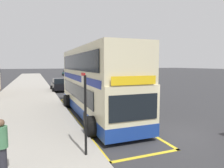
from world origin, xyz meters
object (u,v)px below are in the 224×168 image
at_px(pedestrian_waiting_near_sign, 2,145).
at_px(parked_car_teal_ahead, 66,73).
at_px(bus_stop_sign, 85,108).
at_px(parked_car_black_behind, 60,85).
at_px(double_decker_bus, 95,84).

bearing_deg(pedestrian_waiting_near_sign, parked_car_teal_ahead, 79.65).
xyz_separation_m(bus_stop_sign, pedestrian_waiting_near_sign, (-2.59, -0.44, -0.80)).
relative_size(parked_car_black_behind, parked_car_teal_ahead, 1.00).
bearing_deg(bus_stop_sign, parked_car_teal_ahead, 82.18).
distance_m(double_decker_bus, bus_stop_sign, 6.23).
height_order(double_decker_bus, pedestrian_waiting_near_sign, double_decker_bus).
distance_m(parked_car_teal_ahead, pedestrian_waiting_near_sign, 56.81).
bearing_deg(pedestrian_waiting_near_sign, double_decker_bus, 53.13).
height_order(bus_stop_sign, pedestrian_waiting_near_sign, bus_stop_sign).
distance_m(bus_stop_sign, pedestrian_waiting_near_sign, 2.74).
xyz_separation_m(double_decker_bus, pedestrian_waiting_near_sign, (-4.72, -6.29, -1.03)).
bearing_deg(parked_car_teal_ahead, bus_stop_sign, 83.37).
xyz_separation_m(double_decker_bus, parked_car_teal_ahead, (5.49, 49.60, -1.27)).
bearing_deg(bus_stop_sign, pedestrian_waiting_near_sign, -170.39).
bearing_deg(parked_car_teal_ahead, double_decker_bus, 84.87).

